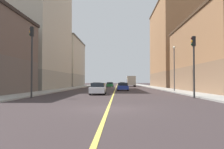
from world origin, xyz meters
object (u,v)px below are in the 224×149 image
Objects in this scene: traffic_light_left_near at (194,58)px; car_blue at (123,87)px; traffic_light_right_near at (32,52)px; car_orange at (97,85)px; street_lamp_left_near at (174,63)px; box_truck at (131,81)px; building_left_mid at (178,46)px; car_yellow at (122,84)px; car_green at (110,85)px; building_right_midblock at (31,32)px; car_silver at (100,85)px; car_white at (98,89)px; building_right_distant at (60,63)px.

traffic_light_left_near reaches higher than car_blue.
traffic_light_right_near reaches higher than car_orange.
car_blue is (-7.18, 5.75, -3.43)m from street_lamp_left_near.
car_orange is 0.54× the size of box_truck.
street_lamp_left_near is at bearing -82.85° from box_truck.
car_yellow is (-14.91, 13.54, -10.39)m from building_left_mid.
building_left_mid is at bearing -18.84° from box_truck.
car_green is at bearing -125.79° from box_truck.
box_truck reaches higher than car_blue.
car_yellow is (18.55, 31.34, -10.64)m from building_right_midblock.
car_silver is at bearing 113.88° from street_lamp_left_near.
traffic_light_right_near is at bearing -135.11° from car_white.
box_truck reaches higher than car_yellow.
box_truck is at bearing 81.66° from car_white.
building_right_midblock reaches higher than box_truck.
building_right_midblock reaches higher than building_right_distant.
building_left_mid reaches higher than building_right_distant.
car_blue is (18.05, -6.63, -10.64)m from building_right_midblock.
traffic_light_right_near reaches higher than car_blue.
traffic_light_left_near is 42.95m from car_silver.
street_lamp_left_near reaches higher than box_truck.
car_green is 1.06× the size of car_white.
car_silver is at bearing 106.16° from traffic_light_left_near.
car_silver is (3.07, 41.15, -3.65)m from traffic_light_right_near.
building_left_mid reaches higher than car_green.
building_right_midblock reaches higher than traffic_light_right_near.
car_orange is (-2.48, -9.39, -0.02)m from car_green.
car_green is 1.08× the size of car_blue.
car_white is at bearing -116.97° from building_left_mid.
building_right_distant is at bearing 124.95° from street_lamp_left_near.
traffic_light_left_near is at bearing -45.11° from building_right_midblock.
car_green is 0.56× the size of box_truck.
car_green is 9.72m from car_orange.
car_green is at bearing 97.92° from car_blue.
building_left_mid reaches higher than street_lamp_left_near.
building_right_distant reaches higher than car_orange.
box_truck is at bearing 75.86° from traffic_light_right_near.
car_yellow is (3.62, 49.95, -0.03)m from car_white.
car_green is (-18.30, -3.68, -10.37)m from building_left_mid.
car_orange is at bearing -56.24° from building_right_distant.
car_orange is 1.05× the size of car_blue.
building_right_distant is 2.73× the size of box_truck.
building_right_midblock is 3.98× the size of traffic_light_left_near.
building_right_distant is (-33.46, 5.91, -4.10)m from building_left_mid.
car_blue is (2.89, -20.75, -0.02)m from car_green.
building_left_mid is 1.15× the size of building_right_midblock.
car_silver is 35.55m from car_white.
traffic_light_left_near is 11.30m from car_white.
car_silver is (12.29, 16.85, -10.67)m from building_right_midblock.
traffic_light_left_near reaches higher than car_orange.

